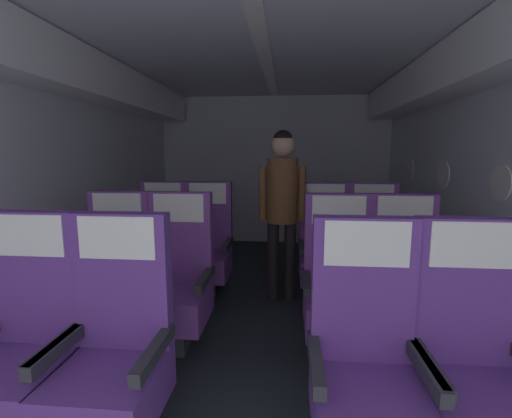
% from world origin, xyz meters
% --- Properties ---
extents(ground, '(3.74, 6.10, 0.02)m').
position_xyz_m(ground, '(0.00, 2.85, -0.01)').
color(ground, '#23282D').
extents(fuselage_shell, '(3.62, 5.75, 2.30)m').
position_xyz_m(fuselage_shell, '(0.00, 3.12, 1.66)').
color(fuselage_shell, silver).
rests_on(fuselage_shell, ground).
extents(seat_a_left_window, '(0.48, 0.49, 1.11)m').
position_xyz_m(seat_a_left_window, '(-1.01, 1.63, 0.47)').
color(seat_a_left_window, '#38383D').
rests_on(seat_a_left_window, ground).
extents(seat_a_left_aisle, '(0.48, 0.49, 1.11)m').
position_xyz_m(seat_a_left_aisle, '(-0.57, 1.62, 0.47)').
color(seat_a_left_aisle, '#38383D').
rests_on(seat_a_left_aisle, ground).
extents(seat_a_right_aisle, '(0.48, 0.49, 1.11)m').
position_xyz_m(seat_a_right_aisle, '(1.01, 1.63, 0.47)').
color(seat_a_right_aisle, '#38383D').
rests_on(seat_a_right_aisle, ground).
extents(seat_a_right_window, '(0.48, 0.49, 1.11)m').
position_xyz_m(seat_a_right_window, '(0.56, 1.61, 0.47)').
color(seat_a_right_window, '#38383D').
rests_on(seat_a_right_window, ground).
extents(seat_b_left_window, '(0.48, 0.49, 1.11)m').
position_xyz_m(seat_b_left_window, '(-1.02, 2.54, 0.47)').
color(seat_b_left_window, '#38383D').
rests_on(seat_b_left_window, ground).
extents(seat_b_left_aisle, '(0.48, 0.49, 1.11)m').
position_xyz_m(seat_b_left_aisle, '(-0.56, 2.53, 0.47)').
color(seat_b_left_aisle, '#38383D').
rests_on(seat_b_left_aisle, ground).
extents(seat_b_right_aisle, '(0.48, 0.49, 1.11)m').
position_xyz_m(seat_b_right_aisle, '(1.01, 2.55, 0.47)').
color(seat_b_right_aisle, '#38383D').
rests_on(seat_b_right_aisle, ground).
extents(seat_b_right_window, '(0.48, 0.49, 1.11)m').
position_xyz_m(seat_b_right_window, '(0.57, 2.53, 0.47)').
color(seat_b_right_window, '#38383D').
rests_on(seat_b_right_window, ground).
extents(seat_c_left_window, '(0.48, 0.49, 1.11)m').
position_xyz_m(seat_c_left_window, '(-1.01, 3.48, 0.47)').
color(seat_c_left_window, '#38383D').
rests_on(seat_c_left_window, ground).
extents(seat_c_left_aisle, '(0.48, 0.49, 1.11)m').
position_xyz_m(seat_c_left_aisle, '(-0.56, 3.47, 0.47)').
color(seat_c_left_aisle, '#38383D').
rests_on(seat_c_left_aisle, ground).
extents(seat_c_right_aisle, '(0.48, 0.49, 1.11)m').
position_xyz_m(seat_c_right_aisle, '(1.02, 3.47, 0.47)').
color(seat_c_right_aisle, '#38383D').
rests_on(seat_c_right_aisle, ground).
extents(seat_c_right_window, '(0.48, 0.49, 1.11)m').
position_xyz_m(seat_c_right_window, '(0.57, 3.47, 0.47)').
color(seat_c_right_window, '#38383D').
rests_on(seat_c_right_window, ground).
extents(flight_attendant, '(0.43, 0.28, 1.60)m').
position_xyz_m(flight_attendant, '(0.17, 3.45, 0.98)').
color(flight_attendant, black).
rests_on(flight_attendant, ground).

